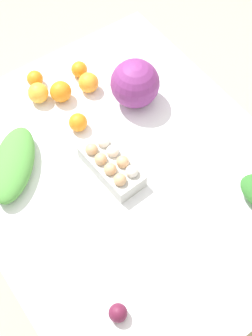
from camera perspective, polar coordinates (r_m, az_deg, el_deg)
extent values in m
plane|color=#C6B289|center=(2.29, 0.00, -9.92)|extent=(8.00, 8.00, 0.00)
cube|color=silver|center=(1.66, 0.00, -0.64)|extent=(1.32, 1.06, 0.03)
cylinder|color=tan|center=(2.41, 0.90, 10.32)|extent=(0.06, 0.06, 0.69)
sphere|color=#7A2D75|center=(1.77, 1.11, 10.26)|extent=(0.19, 0.19, 0.19)
cube|color=#B7B7B2|center=(1.62, -1.75, 0.15)|extent=(0.25, 0.13, 0.06)
sphere|color=tan|center=(1.62, -4.23, 2.29)|extent=(0.04, 0.04, 0.04)
sphere|color=tan|center=(1.59, -3.10, 1.09)|extent=(0.04, 0.04, 0.04)
sphere|color=tan|center=(1.57, -1.94, -0.16)|extent=(0.04, 0.04, 0.04)
sphere|color=tan|center=(1.55, -0.75, -1.44)|extent=(0.04, 0.04, 0.04)
sphere|color=white|center=(1.63, -2.77, 3.23)|extent=(0.04, 0.04, 0.04)
sphere|color=white|center=(1.61, -1.64, 2.05)|extent=(0.04, 0.04, 0.04)
sphere|color=tan|center=(1.59, -0.47, 0.84)|extent=(0.04, 0.04, 0.04)
sphere|color=white|center=(1.56, 0.73, -0.41)|extent=(0.04, 0.04, 0.04)
ellipsoid|color=#4C933D|center=(1.66, -13.59, 0.47)|extent=(0.33, 0.31, 0.08)
sphere|color=#5B1933|center=(1.42, -0.98, -17.25)|extent=(0.06, 0.06, 0.06)
sphere|color=orange|center=(1.92, -5.72, 11.88)|extent=(0.06, 0.06, 0.06)
sphere|color=orange|center=(1.86, -4.59, 10.34)|extent=(0.08, 0.08, 0.08)
sphere|color=orange|center=(1.83, -7.96, 9.20)|extent=(0.08, 0.08, 0.08)
sphere|color=orange|center=(1.91, -11.05, 10.65)|extent=(0.06, 0.06, 0.06)
sphere|color=#F9A833|center=(1.85, -10.65, 8.98)|extent=(0.08, 0.08, 0.08)
sphere|color=orange|center=(1.74, -5.87, 5.56)|extent=(0.07, 0.07, 0.07)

